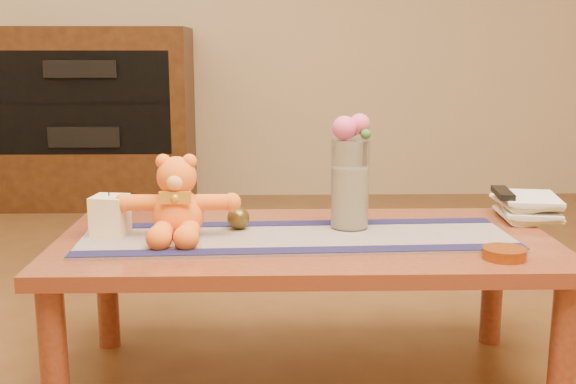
{
  "coord_description": "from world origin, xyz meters",
  "views": [
    {
      "loc": [
        -0.09,
        -1.94,
        0.98
      ],
      "look_at": [
        -0.05,
        0.0,
        0.58
      ],
      "focal_mm": 44.12,
      "sensor_mm": 36.0,
      "label": 1
    }
  ],
  "objects_px": {
    "pillar_candle": "(110,215)",
    "bronze_ball": "(238,218)",
    "book_bottom": "(501,215)",
    "amber_dish": "(504,253)",
    "teddy_bear": "(178,198)",
    "tv_remote": "(503,193)",
    "glass_vase": "(350,184)"
  },
  "relations": [
    {
      "from": "glass_vase",
      "to": "book_bottom",
      "type": "height_order",
      "value": "glass_vase"
    },
    {
      "from": "pillar_candle",
      "to": "glass_vase",
      "type": "xyz_separation_m",
      "value": [
        0.69,
        0.06,
        0.07
      ]
    },
    {
      "from": "tv_remote",
      "to": "book_bottom",
      "type": "bearing_deg",
      "value": 90.0
    },
    {
      "from": "teddy_bear",
      "to": "tv_remote",
      "type": "height_order",
      "value": "teddy_bear"
    },
    {
      "from": "bronze_ball",
      "to": "book_bottom",
      "type": "xyz_separation_m",
      "value": [
        0.82,
        0.14,
        -0.03
      ]
    },
    {
      "from": "tv_remote",
      "to": "amber_dish",
      "type": "bearing_deg",
      "value": -100.37
    },
    {
      "from": "pillar_candle",
      "to": "tv_remote",
      "type": "bearing_deg",
      "value": 8.74
    },
    {
      "from": "teddy_bear",
      "to": "bronze_ball",
      "type": "bearing_deg",
      "value": 23.96
    },
    {
      "from": "teddy_bear",
      "to": "glass_vase",
      "type": "bearing_deg",
      "value": 9.59
    },
    {
      "from": "teddy_bear",
      "to": "amber_dish",
      "type": "relative_size",
      "value": 2.92
    },
    {
      "from": "book_bottom",
      "to": "pillar_candle",
      "type": "bearing_deg",
      "value": -167.23
    },
    {
      "from": "bronze_ball",
      "to": "amber_dish",
      "type": "relative_size",
      "value": 0.59
    },
    {
      "from": "teddy_bear",
      "to": "bronze_ball",
      "type": "distance_m",
      "value": 0.2
    },
    {
      "from": "glass_vase",
      "to": "bronze_ball",
      "type": "height_order",
      "value": "glass_vase"
    },
    {
      "from": "teddy_bear",
      "to": "book_bottom",
      "type": "bearing_deg",
      "value": 12.21
    },
    {
      "from": "bronze_ball",
      "to": "amber_dish",
      "type": "distance_m",
      "value": 0.75
    },
    {
      "from": "teddy_bear",
      "to": "glass_vase",
      "type": "relative_size",
      "value": 1.25
    },
    {
      "from": "pillar_candle",
      "to": "book_bottom",
      "type": "xyz_separation_m",
      "value": [
        1.18,
        0.19,
        -0.05
      ]
    },
    {
      "from": "teddy_bear",
      "to": "amber_dish",
      "type": "bearing_deg",
      "value": -14.18
    },
    {
      "from": "tv_remote",
      "to": "bronze_ball",
      "type": "bearing_deg",
      "value": -164.25
    },
    {
      "from": "book_bottom",
      "to": "tv_remote",
      "type": "bearing_deg",
      "value": -93.0
    },
    {
      "from": "pillar_candle",
      "to": "bronze_ball",
      "type": "bearing_deg",
      "value": 7.72
    },
    {
      "from": "teddy_bear",
      "to": "book_bottom",
      "type": "height_order",
      "value": "teddy_bear"
    },
    {
      "from": "book_bottom",
      "to": "tv_remote",
      "type": "distance_m",
      "value": 0.08
    },
    {
      "from": "teddy_bear",
      "to": "amber_dish",
      "type": "xyz_separation_m",
      "value": [
        0.85,
        -0.21,
        -0.1
      ]
    },
    {
      "from": "tv_remote",
      "to": "amber_dish",
      "type": "xyz_separation_m",
      "value": [
        -0.13,
        -0.42,
        -0.07
      ]
    },
    {
      "from": "tv_remote",
      "to": "pillar_candle",
      "type": "bearing_deg",
      "value": -164.7
    },
    {
      "from": "amber_dish",
      "to": "tv_remote",
      "type": "bearing_deg",
      "value": 73.07
    },
    {
      "from": "pillar_candle",
      "to": "bronze_ball",
      "type": "height_order",
      "value": "pillar_candle"
    },
    {
      "from": "teddy_bear",
      "to": "amber_dish",
      "type": "distance_m",
      "value": 0.88
    },
    {
      "from": "glass_vase",
      "to": "bronze_ball",
      "type": "xyz_separation_m",
      "value": [
        -0.33,
        -0.01,
        -0.1
      ]
    },
    {
      "from": "teddy_bear",
      "to": "tv_remote",
      "type": "relative_size",
      "value": 2.03
    }
  ]
}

